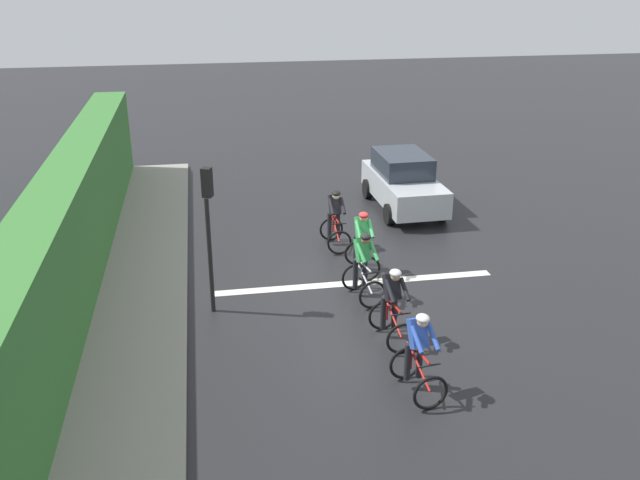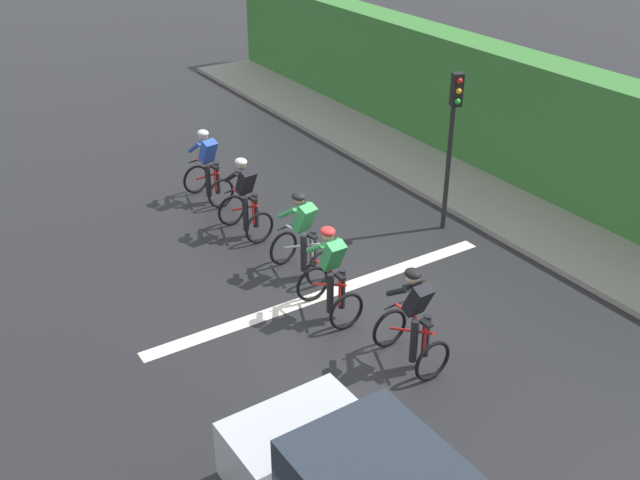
% 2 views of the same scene
% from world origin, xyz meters
% --- Properties ---
extents(ground_plane, '(80.00, 80.00, 0.00)m').
position_xyz_m(ground_plane, '(0.00, 0.00, 0.00)').
color(ground_plane, black).
extents(sidewalk_kerb, '(2.80, 25.95, 0.12)m').
position_xyz_m(sidewalk_kerb, '(5.47, 2.00, 0.06)').
color(sidewalk_kerb, gray).
rests_on(sidewalk_kerb, ground).
extents(stone_wall_low, '(0.44, 25.95, 0.41)m').
position_xyz_m(stone_wall_low, '(6.37, 2.00, 0.20)').
color(stone_wall_low, tan).
rests_on(stone_wall_low, ground).
extents(hedge_wall, '(1.10, 25.95, 2.95)m').
position_xyz_m(hedge_wall, '(6.67, 2.00, 1.47)').
color(hedge_wall, '#387533').
rests_on(hedge_wall, ground).
extents(road_marking_stop_line, '(7.00, 0.30, 0.01)m').
position_xyz_m(road_marking_stop_line, '(0.00, 0.27, 0.00)').
color(road_marking_stop_line, silver).
rests_on(road_marking_stop_line, ground).
extents(cyclist_lead, '(0.83, 1.17, 1.66)m').
position_xyz_m(cyclist_lead, '(-0.10, 4.98, 0.80)').
color(cyclist_lead, black).
rests_on(cyclist_lead, ground).
extents(cyclist_second, '(0.80, 1.15, 1.66)m').
position_xyz_m(cyclist_second, '(-0.14, 3.08, 0.80)').
color(cyclist_second, black).
rests_on(cyclist_second, ground).
extents(cyclist_mid, '(0.87, 1.19, 1.66)m').
position_xyz_m(cyclist_mid, '(0.00, 1.09, 0.80)').
color(cyclist_mid, black).
rests_on(cyclist_mid, ground).
extents(cyclist_fourth, '(0.70, 1.09, 1.66)m').
position_xyz_m(cyclist_fourth, '(-0.30, -0.33, 0.80)').
color(cyclist_fourth, black).
rests_on(cyclist_fourth, ground).
extents(cyclist_trailing, '(0.71, 1.10, 1.66)m').
position_xyz_m(cyclist_trailing, '(0.03, -2.12, 0.80)').
color(cyclist_trailing, black).
rests_on(cyclist_trailing, ground).
extents(traffic_light_near_crossing, '(0.26, 0.30, 3.34)m').
position_xyz_m(traffic_light_near_crossing, '(3.46, 1.07, 2.22)').
color(traffic_light_near_crossing, black).
rests_on(traffic_light_near_crossing, ground).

